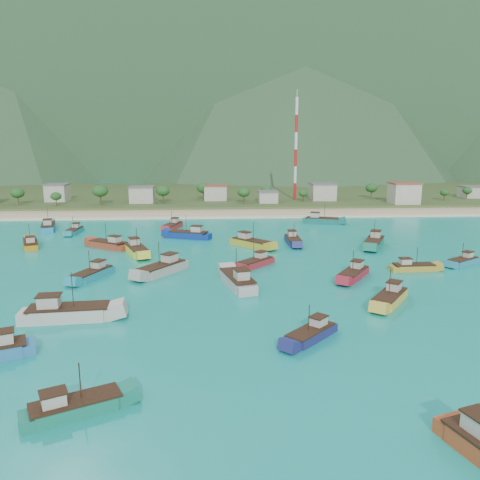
{
  "coord_description": "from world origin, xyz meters",
  "views": [
    {
      "loc": [
        -0.18,
        -89.24,
        25.4
      ],
      "look_at": [
        6.08,
        18.0,
        3.0
      ],
      "focal_mm": 35.0,
      "sensor_mm": 36.0,
      "label": 1
    }
  ],
  "objects": [
    {
      "name": "boat_2",
      "position": [
        20.22,
        26.93,
        0.73
      ],
      "size": [
        3.14,
        10.43,
        6.15
      ],
      "rotation": [
        0.0,
        0.0,
        3.14
      ],
      "color": "navy",
      "rests_on": "ground"
    },
    {
      "name": "mountains",
      "position": [
        -18.31,
        403.81,
        106.83
      ],
      "size": [
        1520.0,
        440.0,
        260.0
      ],
      "color": "slate",
      "rests_on": "ground"
    },
    {
      "name": "beach",
      "position": [
        0.0,
        79.0,
        0.0
      ],
      "size": [
        400.0,
        18.0,
        1.2
      ],
      "primitive_type": "cube",
      "color": "beige",
      "rests_on": "ground"
    },
    {
      "name": "vegetation",
      "position": [
        -15.05,
        102.35,
        5.09
      ],
      "size": [
        281.25,
        25.5,
        8.37
      ],
      "color": "#235623",
      "rests_on": "ground"
    },
    {
      "name": "boat_17",
      "position": [
        -21.62,
        -23.4,
        0.99
      ],
      "size": [
        13.12,
        4.92,
        7.58
      ],
      "rotation": [
        0.0,
        0.0,
        4.8
      ],
      "color": "beige",
      "rests_on": "ground"
    },
    {
      "name": "boat_5",
      "position": [
        28.22,
        -18.86,
        0.72
      ],
      "size": [
        8.7,
        10.14,
        6.13
      ],
      "rotation": [
        0.0,
        0.0,
        2.5
      ],
      "color": "gold",
      "rests_on": "ground"
    },
    {
      "name": "boat_16",
      "position": [
        12.58,
        -32.14,
        0.58
      ],
      "size": [
        8.28,
        8.31,
        5.35
      ],
      "rotation": [
        0.0,
        0.0,
        2.36
      ],
      "color": "navy",
      "rests_on": "ground"
    },
    {
      "name": "boat_22",
      "position": [
        9.12,
        24.05,
        0.85
      ],
      "size": [
        10.26,
        10.84,
        6.82
      ],
      "rotation": [
        0.0,
        0.0,
        3.88
      ],
      "color": "gold",
      "rests_on": "ground"
    },
    {
      "name": "village",
      "position": [
        13.15,
        101.8,
        4.82
      ],
      "size": [
        213.85,
        27.46,
        7.83
      ],
      "color": "beige",
      "rests_on": "ground"
    },
    {
      "name": "boat_0",
      "position": [
        39.85,
        22.46,
        0.91
      ],
      "size": [
        8.62,
        12.44,
        7.16
      ],
      "rotation": [
        0.0,
        0.0,
        2.68
      ],
      "color": "#197C62",
      "rests_on": "ground"
    },
    {
      "name": "boat_18",
      "position": [
        -6.65,
        35.62,
        0.85
      ],
      "size": [
        12.09,
        7.0,
        6.86
      ],
      "rotation": [
        0.0,
        0.0,
        1.24
      ],
      "color": "navy",
      "rests_on": "ground"
    },
    {
      "name": "boat_13",
      "position": [
        34.59,
        57.17,
        0.85
      ],
      "size": [
        12.04,
        6.7,
        6.83
      ],
      "rotation": [
        0.0,
        0.0,
        4.41
      ],
      "color": "#15655F",
      "rests_on": "ground"
    },
    {
      "name": "boat_25",
      "position": [
        -10.27,
        0.92,
        0.88
      ],
      "size": [
        9.79,
        11.69,
        7.02
      ],
      "rotation": [
        0.0,
        0.0,
        2.52
      ],
      "color": "#A9A398",
      "rests_on": "ground"
    },
    {
      "name": "boat_27",
      "position": [
        -18.1,
        17.83,
        0.84
      ],
      "size": [
        7.45,
        11.9,
        6.78
      ],
      "rotation": [
        0.0,
        0.0,
        3.53
      ],
      "color": "yellow",
      "rests_on": "ground"
    },
    {
      "name": "boat_9",
      "position": [
        -39.82,
        44.56,
        0.59
      ],
      "size": [
        3.13,
        9.23,
        5.38
      ],
      "rotation": [
        0.0,
        0.0,
        3.09
      ],
      "color": "teal",
      "rests_on": "ground"
    },
    {
      "name": "boat_28",
      "position": [
        26.56,
        -4.56,
        0.7
      ],
      "size": [
        8.34,
        10.07,
        6.03
      ],
      "rotation": [
        0.0,
        0.0,
        2.53
      ],
      "color": "#AA2233",
      "rests_on": "ground"
    },
    {
      "name": "boat_26",
      "position": [
        -12.34,
        50.32,
        0.7
      ],
      "size": [
        5.65,
        10.62,
        6.02
      ],
      "rotation": [
        0.0,
        0.0,
        2.87
      ],
      "color": "#B22A2B",
      "rests_on": "ground"
    },
    {
      "name": "radio_tower",
      "position": [
        34.73,
        108.0,
        22.66
      ],
      "size": [
        1.2,
        1.2,
        42.13
      ],
      "color": "red",
      "rests_on": "ground"
    },
    {
      "name": "boat_23",
      "position": [
        -13.63,
        -48.1,
        0.61
      ],
      "size": [
        9.63,
        6.56,
        5.53
      ],
      "rotation": [
        0.0,
        0.0,
        5.16
      ],
      "color": "#15795E",
      "rests_on": "ground"
    },
    {
      "name": "boat_24",
      "position": [
        -23.28,
        -1.68,
        0.7
      ],
      "size": [
        6.75,
        10.51,
        6.0
      ],
      "rotation": [
        0.0,
        0.0,
        2.74
      ],
      "color": "teal",
      "rests_on": "ground"
    },
    {
      "name": "boat_14",
      "position": [
        -45.41,
        26.58,
        0.72
      ],
      "size": [
        6.75,
        10.71,
        6.1
      ],
      "rotation": [
        0.0,
        0.0,
        0.39
      ],
      "color": "#C08017",
      "rests_on": "ground"
    },
    {
      "name": "boat_6",
      "position": [
        40.04,
        -0.15,
        0.58
      ],
      "size": [
        9.09,
        2.89,
        5.34
      ],
      "rotation": [
        0.0,
        0.0,
        4.74
      ],
      "color": "#B28F2D",
      "rests_on": "ground"
    },
    {
      "name": "boat_21",
      "position": [
        52.91,
        4.17,
        0.55
      ],
      "size": [
        8.78,
        6.96,
        5.19
      ],
      "rotation": [
        0.0,
        0.0,
        2.15
      ],
      "color": "teal",
      "rests_on": "ground"
    },
    {
      "name": "boat_30",
      "position": [
        8.68,
        5.37,
        0.64
      ],
      "size": [
        8.65,
        8.92,
        5.67
      ],
      "rotation": [
        0.0,
        0.0,
        2.38
      ],
      "color": "#A6242C",
      "rests_on": "ground"
    },
    {
      "name": "ground",
      "position": [
        0.0,
        0.0,
        0.0
      ],
      "size": [
        600.0,
        600.0,
        0.0
      ],
      "primitive_type": "plane",
      "color": "#0C8878",
      "rests_on": "ground"
    },
    {
      "name": "boat_1",
      "position": [
        -49.06,
        50.45,
        0.86
      ],
      "size": [
        6.41,
        12.15,
        6.89
      ],
      "rotation": [
        0.0,
        0.0,
        0.27
      ],
      "color": "#2386B8",
      "rests_on": "ground"
    },
    {
      "name": "land",
      "position": [
        0.0,
        140.0,
        0.0
      ],
      "size": [
        400.0,
        110.0,
        2.4
      ],
      "primitive_type": "cube",
      "color": "#385123",
      "rests_on": "ground"
    },
    {
      "name": "surf_line",
      "position": [
        0.0,
        69.5,
        0.0
      ],
      "size": [
        400.0,
        2.5,
        0.08
      ],
      "primitive_type": "cube",
      "color": "white",
      "rests_on": "ground"
    },
    {
      "name": "boat_7",
      "position": [
        4.13,
        -8.39,
        0.93
      ],
      "size": [
        6.46,
        12.8,
        7.26
      ],
      "rotation": [
        0.0,
        0.0,
        0.24
      ],
      "color": "#B7ADA7",
      "rests_on": "ground"
    },
    {
      "name": "boat_10",
      "position": [
        -25.78,
        24.37,
        0.79
      ],
      "size": [
        10.95,
        8.77,
        6.49
      ],
      "rotation": [
        0.0,
        0.0,
        0.99
      ],
      "color": "#9D3A22",
      "rests_on": "ground"
    }
  ]
}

